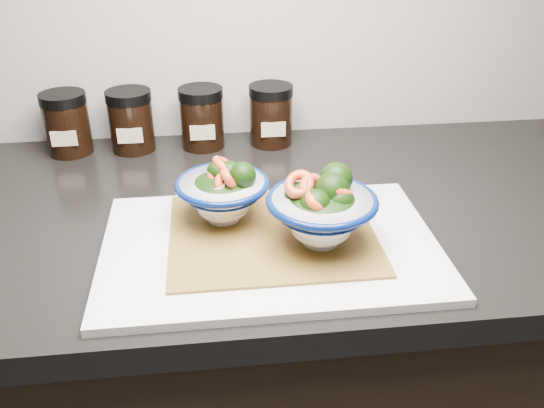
{
  "coord_description": "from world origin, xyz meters",
  "views": [
    {
      "loc": [
        0.06,
        0.67,
        1.33
      ],
      "look_at": [
        0.14,
        1.34,
        0.96
      ],
      "focal_mm": 38.0,
      "sensor_mm": 36.0,
      "label": 1
    }
  ],
  "objects": [
    {
      "name": "spice_jar_a",
      "position": [
        -0.19,
        1.69,
        0.96
      ],
      "size": [
        0.08,
        0.08,
        0.11
      ],
      "color": "black",
      "rests_on": "countertop"
    },
    {
      "name": "bowl_right",
      "position": [
        0.2,
        1.31,
        0.96
      ],
      "size": [
        0.15,
        0.15,
        0.11
      ],
      "rotation": [
        0.0,
        0.0,
        -0.41
      ],
      "color": "white",
      "rests_on": "bamboo_mat"
    },
    {
      "name": "bowl_left",
      "position": [
        0.08,
        1.39,
        0.96
      ],
      "size": [
        0.13,
        0.13,
        0.1
      ],
      "rotation": [
        0.0,
        0.0,
        -0.27
      ],
      "color": "white",
      "rests_on": "bamboo_mat"
    },
    {
      "name": "spice_jar_c",
      "position": [
        0.05,
        1.69,
        0.96
      ],
      "size": [
        0.08,
        0.08,
        0.11
      ],
      "color": "black",
      "rests_on": "countertop"
    },
    {
      "name": "spice_jar_b",
      "position": [
        -0.08,
        1.69,
        0.96
      ],
      "size": [
        0.08,
        0.08,
        0.11
      ],
      "color": "black",
      "rests_on": "countertop"
    },
    {
      "name": "bamboo_mat",
      "position": [
        0.14,
        1.34,
        0.91
      ],
      "size": [
        0.28,
        0.24,
        0.0
      ],
      "primitive_type": "cube",
      "color": "olive",
      "rests_on": "cutting_board"
    },
    {
      "name": "cutting_board",
      "position": [
        0.14,
        1.32,
        0.91
      ],
      "size": [
        0.45,
        0.3,
        0.01
      ],
      "primitive_type": "cube",
      "color": "silver",
      "rests_on": "countertop"
    },
    {
      "name": "spice_jar_d",
      "position": [
        0.18,
        1.69,
        0.96
      ],
      "size": [
        0.08,
        0.08,
        0.11
      ],
      "color": "black",
      "rests_on": "countertop"
    },
    {
      "name": "countertop",
      "position": [
        0.0,
        1.45,
        0.88
      ],
      "size": [
        3.5,
        0.6,
        0.04
      ],
      "primitive_type": "cube",
      "color": "black",
      "rests_on": "cabinet"
    }
  ]
}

